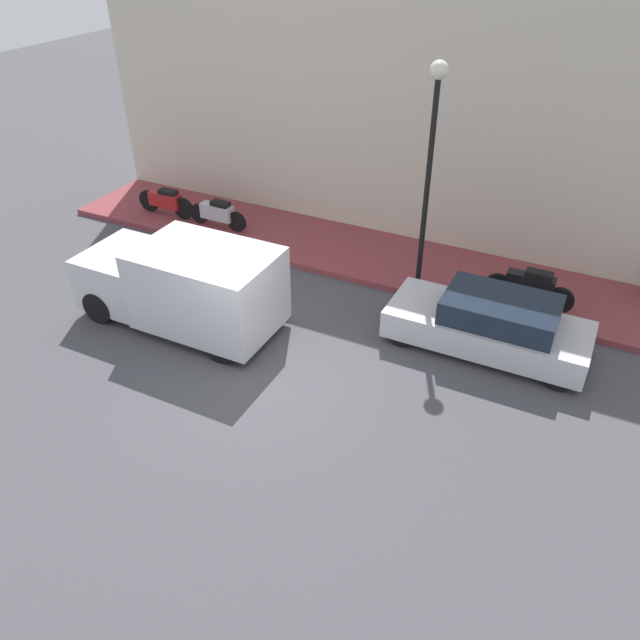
# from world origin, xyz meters

# --- Properties ---
(ground_plane) EXTENTS (60.00, 60.00, 0.00)m
(ground_plane) POSITION_xyz_m (0.00, 0.00, 0.00)
(ground_plane) COLOR #47474C
(sidewalk) EXTENTS (2.67, 17.17, 0.15)m
(sidewalk) POSITION_xyz_m (5.31, 0.00, 0.08)
(sidewalk) COLOR brown
(sidewalk) RESTS_ON ground_plane
(building_facade) EXTENTS (0.30, 17.17, 6.60)m
(building_facade) POSITION_xyz_m (6.80, 0.00, 3.30)
(building_facade) COLOR beige
(building_facade) RESTS_ON ground_plane
(parked_car) EXTENTS (1.63, 4.03, 1.23)m
(parked_car) POSITION_xyz_m (2.82, -3.85, 0.59)
(parked_car) COLOR silver
(parked_car) RESTS_ON ground_plane
(delivery_van) EXTENTS (1.91, 4.41, 1.88)m
(delivery_van) POSITION_xyz_m (0.83, 2.30, 0.96)
(delivery_van) COLOR silver
(delivery_van) RESTS_ON ground_plane
(motorcycle_red) EXTENTS (0.30, 1.86, 0.78)m
(motorcycle_red) POSITION_xyz_m (4.88, 5.96, 0.58)
(motorcycle_red) COLOR #B21E1E
(motorcycle_red) RESTS_ON sidewalk
(scooter_silver) EXTENTS (0.30, 1.79, 0.77)m
(scooter_silver) POSITION_xyz_m (4.87, 4.18, 0.57)
(scooter_silver) COLOR #B7B7BF
(scooter_silver) RESTS_ON sidewalk
(motorcycle_black) EXTENTS (0.30, 1.97, 0.87)m
(motorcycle_black) POSITION_xyz_m (4.63, -4.29, 0.62)
(motorcycle_black) COLOR black
(motorcycle_black) RESTS_ON sidewalk
(streetlamp) EXTENTS (0.37, 0.37, 5.04)m
(streetlamp) POSITION_xyz_m (4.29, -1.82, 3.59)
(streetlamp) COLOR black
(streetlamp) RESTS_ON sidewalk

